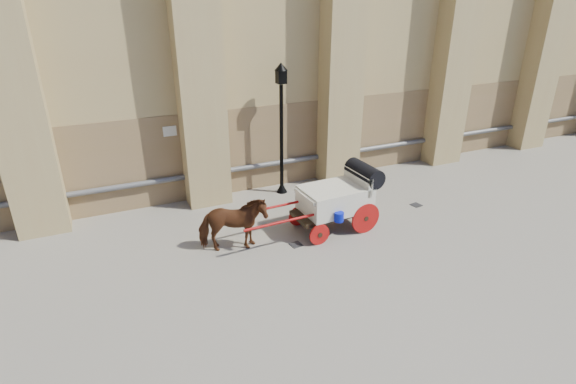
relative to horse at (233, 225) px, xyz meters
name	(u,v)px	position (x,y,z in m)	size (l,w,h in m)	color
ground	(276,244)	(1.19, -0.21, -0.78)	(90.00, 90.00, 0.00)	#6D675B
horse	(233,225)	(0.00, 0.00, 0.00)	(0.84, 1.85, 1.56)	#582B10
carriage	(339,196)	(3.30, -0.01, 0.25)	(4.39, 1.60, 1.90)	black
street_lamp	(281,126)	(2.77, 3.09, 1.63)	(0.42, 0.42, 4.51)	black
drain_grate_near	(296,245)	(1.68, -0.46, -0.77)	(0.32, 0.32, 0.01)	black
drain_grate_far	(416,205)	(6.47, 0.24, -0.77)	(0.32, 0.32, 0.01)	black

